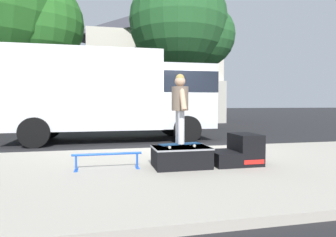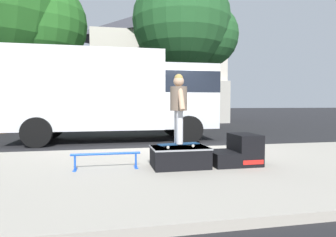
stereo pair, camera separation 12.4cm
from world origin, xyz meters
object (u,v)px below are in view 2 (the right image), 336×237
street_tree_neighbour (187,25)px  box_truck (116,92)px  grind_rail (106,157)px  kicker_ramp (238,152)px  skateboard (179,144)px  skate_box (180,156)px  skater_kid (179,103)px  street_tree_main (7,9)px

street_tree_neighbour → box_truck: bearing=-128.4°
grind_rail → street_tree_neighbour: bearing=66.9°
grind_rail → kicker_ramp: bearing=-3.1°
skateboard → skate_box: bearing=52.7°
skater_kid → skate_box: bearing=52.7°
grind_rail → street_tree_neighbour: (4.27, 10.01, 5.16)m
kicker_ramp → street_tree_neighbour: bearing=80.2°
skate_box → skateboard: (-0.04, -0.05, 0.23)m
grind_rail → street_tree_main: size_ratio=0.14×
street_tree_main → street_tree_neighbour: street_tree_main is taller
skate_box → grind_rail: bearing=174.3°
skater_kid → street_tree_neighbour: (2.96, 10.19, 4.18)m
grind_rail → box_truck: (0.34, 5.05, 1.37)m
box_truck → skater_kid: bearing=-79.5°
skate_box → skater_kid: (-0.04, -0.05, 0.99)m
street_tree_neighbour → grind_rail: bearing=-113.1°
kicker_ramp → street_tree_neighbour: size_ratio=0.11×
kicker_ramp → skateboard: size_ratio=1.15×
skate_box → street_tree_main: (-5.53, 8.85, 5.10)m
skater_kid → street_tree_neighbour: street_tree_neighbour is taller
grind_rail → skater_kid: bearing=-7.8°
skate_box → skateboard: skateboard is taller
skater_kid → box_truck: size_ratio=0.18×
box_truck → street_tree_main: size_ratio=0.79×
kicker_ramp → grind_rail: size_ratio=0.74×
skate_box → kicker_ramp: bearing=-0.0°
skate_box → skater_kid: bearing=-127.3°
skateboard → street_tree_neighbour: street_tree_neighbour is taller
kicker_ramp → skater_kid: skater_kid is taller
kicker_ramp → skater_kid: (-1.20, -0.05, 0.95)m
skate_box → skateboard: 0.24m
kicker_ramp → box_truck: box_truck is taller
grind_rail → skateboard: size_ratio=1.55×
grind_rail → street_tree_main: 10.93m
grind_rail → skateboard: 1.34m
skate_box → box_truck: box_truck is taller
street_tree_neighbour → skateboard: bearing=-106.2°
street_tree_main → street_tree_neighbour: bearing=8.7°
skate_box → street_tree_neighbour: (2.92, 10.14, 5.17)m
kicker_ramp → skateboard: bearing=-177.8°
grind_rail → street_tree_neighbour: 12.04m
street_tree_main → street_tree_neighbour: 8.55m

